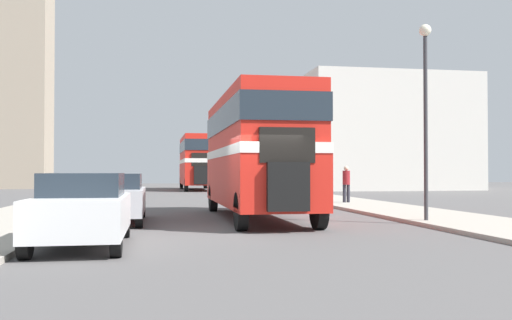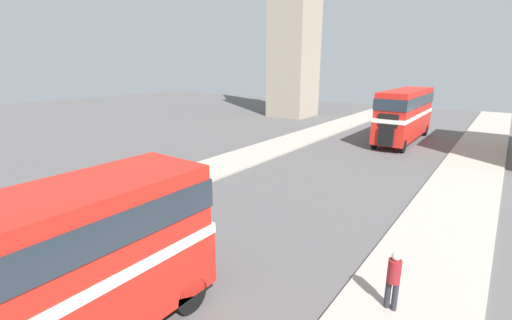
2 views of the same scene
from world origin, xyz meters
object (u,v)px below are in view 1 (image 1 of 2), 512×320
Objects in this scene: pedestrian_walking at (346,182)px; bus_distant at (197,159)px; car_parked_mid at (115,197)px; car_parked_near at (83,209)px; street_lamp at (425,92)px; double_decker_bus at (256,147)px.

bus_distant is at bearing 103.45° from pedestrian_walking.
pedestrian_walking is at bearing 36.94° from car_parked_mid.
car_parked_near is 10.54m from street_lamp.
double_decker_bus reaches higher than pedestrian_walking.
double_decker_bus reaches higher than car_parked_mid.
car_parked_near is at bearing -127.95° from pedestrian_walking.
double_decker_bus is 2.06× the size of car_parked_mid.
street_lamp is at bearing 20.22° from car_parked_near.
car_parked_near is at bearing -159.78° from street_lamp.
street_lamp reaches higher than car_parked_mid.
street_lamp is at bearing -82.00° from bus_distant.
street_lamp reaches higher than bus_distant.
bus_distant is 36.24m from car_parked_near.
pedestrian_walking is 0.29× the size of street_lamp.
bus_distant is 5.90× the size of pedestrian_walking.
car_parked_mid is 2.68× the size of pedestrian_walking.
double_decker_bus reaches higher than car_parked_near.
double_decker_bus is 5.51× the size of pedestrian_walking.
car_parked_mid is at bearing 87.36° from car_parked_near.
car_parked_near is (-4.89, -35.86, -1.86)m from bus_distant.
pedestrian_walking is at bearing 51.45° from double_decker_bus.
pedestrian_walking is 10.19m from street_lamp.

